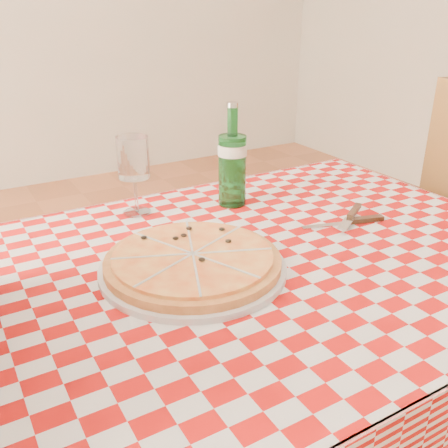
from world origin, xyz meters
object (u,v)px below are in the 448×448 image
Objects in this scene: water_bottle at (232,155)px; dining_table at (246,300)px; pizza_plate at (193,260)px; wine_glass at (135,176)px.

dining_table is at bearing -115.38° from water_bottle.
dining_table is 0.38m from water_bottle.
water_bottle is (0.25, 0.27, 0.11)m from pizza_plate.
dining_table is 0.17m from pizza_plate.
water_bottle is 0.25m from wine_glass.
water_bottle is 1.35× the size of wine_glass.
dining_table is 6.18× the size of wine_glass.
wine_glass is at bearing 87.62° from pizza_plate.
water_bottle is (0.13, 0.28, 0.23)m from dining_table.
pizza_plate is 1.87× the size of wine_glass.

